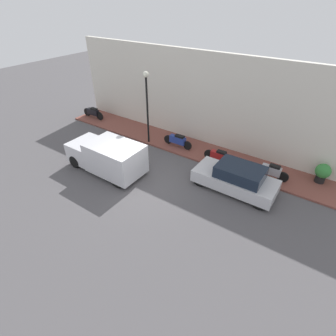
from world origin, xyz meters
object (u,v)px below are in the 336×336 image
Objects in this scene: streetlamp at (147,97)px; motorcycle_blue at (178,140)px; motorcycle_black at (93,112)px; parked_car at (236,178)px; delivery_van at (107,156)px; motorcycle_red at (219,156)px; scooter_silver at (271,171)px; potted_plant at (323,172)px.

motorcycle_blue is at bearing -74.64° from streetlamp.
motorcycle_black is 7.74m from motorcycle_blue.
parked_car is 6.84m from delivery_van.
motorcycle_red is at bearing 45.11° from parked_car.
motorcycle_red is (-0.36, -10.65, -0.03)m from motorcycle_black.
scooter_silver is at bearing -32.94° from parked_car.
motorcycle_red is 5.43m from streetlamp.
motorcycle_black is at bearing 80.65° from parked_car.
parked_car is 3.85× the size of potted_plant.
motorcycle_blue is 1.10× the size of motorcycle_red.
motorcycle_red is (3.98, -4.76, -0.38)m from delivery_van.
motorcycle_blue is 8.04m from potted_plant.
delivery_van is at bearing 117.90° from potted_plant.
streetlamp is at bearing 93.36° from motorcycle_red.
potted_plant is at bearing -62.10° from delivery_van.
motorcycle_blue reaches higher than scooter_silver.
delivery_van is 2.44× the size of motorcycle_red.
delivery_van is 2.21× the size of motorcycle_blue.
delivery_van is at bearing -126.42° from motorcycle_black.
delivery_van is at bearing 109.76° from parked_car.
parked_car is at bearing -134.89° from motorcycle_red.
motorcycle_blue is at bearing -90.93° from motorcycle_black.
motorcycle_black is at bearing 83.71° from streetlamp.
motorcycle_blue is at bearing 89.30° from scooter_silver.
motorcycle_black is at bearing 93.14° from potted_plant.
parked_car is 12.49m from motorcycle_black.
motorcycle_blue is 5.77m from scooter_silver.
motorcycle_black is 6.39m from streetlamp.
motorcycle_red is (-0.24, -2.91, -0.02)m from motorcycle_blue.
potted_plant is (0.99, -7.98, 0.16)m from motorcycle_blue.
scooter_silver is at bearing -86.65° from motorcycle_red.
streetlamp is (-0.28, 4.80, 2.52)m from motorcycle_red.
delivery_van is 2.43× the size of scooter_silver.
parked_car is 2.21× the size of scooter_silver.
parked_car is at bearing 130.44° from potted_plant.
motorcycle_red is (-0.17, 2.86, -0.01)m from scooter_silver.
motorcycle_black is (2.03, 12.32, -0.11)m from parked_car.
parked_car is 4.46m from potted_plant.
potted_plant is at bearing -76.41° from motorcycle_red.
parked_car is 2.22× the size of motorcycle_red.
delivery_van is at bearing 129.86° from motorcycle_red.
motorcycle_blue is at bearing 97.05° from potted_plant.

